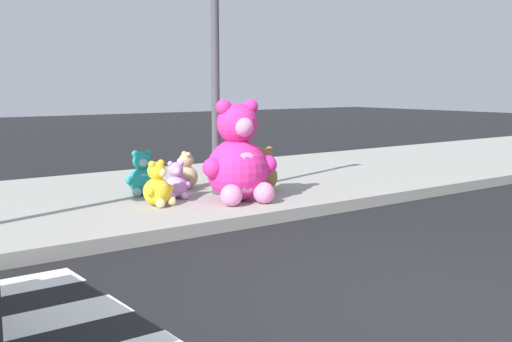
{
  "coord_description": "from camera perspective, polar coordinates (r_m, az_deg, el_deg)",
  "views": [
    {
      "loc": [
        -3.63,
        -2.65,
        1.63
      ],
      "look_at": [
        1.07,
        3.6,
        0.55
      ],
      "focal_mm": 44.15,
      "sensor_mm": 36.0,
      "label": 1
    }
  ],
  "objects": [
    {
      "name": "plush_teal",
      "position": [
        8.58,
        -10.25,
        -0.56
      ],
      "size": [
        0.46,
        0.43,
        0.61
      ],
      "color": "teal",
      "rests_on": "sidewalk"
    },
    {
      "name": "plush_red",
      "position": [
        9.39,
        -1.73,
        0.34
      ],
      "size": [
        0.48,
        0.44,
        0.63
      ],
      "color": "red",
      "rests_on": "sidewalk"
    },
    {
      "name": "plush_lavender",
      "position": [
        8.26,
        -7.24,
        -1.13
      ],
      "size": [
        0.37,
        0.35,
        0.49
      ],
      "color": "#B28CD8",
      "rests_on": "sidewalk"
    },
    {
      "name": "plush_pink_large",
      "position": [
        7.98,
        -1.59,
        0.94
      ],
      "size": [
        0.98,
        0.91,
        1.3
      ],
      "color": "#F22D93",
      "rests_on": "sidewalk"
    },
    {
      "name": "plush_brown",
      "position": [
        8.82,
        0.67,
        -0.17
      ],
      "size": [
        0.48,
        0.43,
        0.62
      ],
      "color": "olive",
      "rests_on": "sidewalk"
    },
    {
      "name": "ground_plane",
      "position": [
        4.78,
        16.29,
        -12.38
      ],
      "size": [
        60.0,
        60.0,
        0.0
      ],
      "primitive_type": "plane",
      "color": "black"
    },
    {
      "name": "plush_tan",
      "position": [
        9.03,
        -6.42,
        -0.25
      ],
      "size": [
        0.37,
        0.41,
        0.53
      ],
      "color": "tan",
      "rests_on": "sidewalk"
    },
    {
      "name": "plush_yellow",
      "position": [
        7.79,
        -8.87,
        -1.5
      ],
      "size": [
        0.42,
        0.4,
        0.56
      ],
      "color": "yellow",
      "rests_on": "sidewalk"
    },
    {
      "name": "sidewalk",
      "position": [
        8.79,
        -11.96,
        -2.51
      ],
      "size": [
        28.0,
        4.4,
        0.15
      ],
      "primitive_type": "cube",
      "color": "#9E9B93",
      "rests_on": "ground_plane"
    },
    {
      "name": "sign_pole",
      "position": [
        8.44,
        -3.7,
        9.32
      ],
      "size": [
        0.56,
        0.11,
        3.2
      ],
      "color": "#4C4C51",
      "rests_on": "sidewalk"
    }
  ]
}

